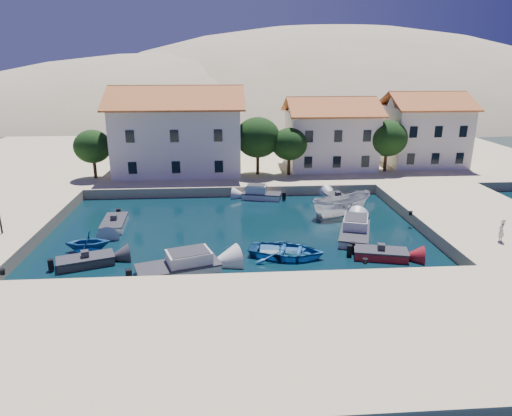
# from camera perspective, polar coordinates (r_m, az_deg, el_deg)

# --- Properties ---
(ground) EXTENTS (400.00, 400.00, 0.00)m
(ground) POSITION_cam_1_polar(r_m,az_deg,el_deg) (28.45, -2.01, -9.92)
(ground) COLOR black
(ground) RESTS_ON ground
(quay_south) EXTENTS (52.00, 12.00, 1.00)m
(quay_south) POSITION_cam_1_polar(r_m,az_deg,el_deg) (23.03, -1.43, -15.76)
(quay_south) COLOR #CDBE8C
(quay_south) RESTS_ON ground
(quay_east) EXTENTS (11.00, 20.00, 1.00)m
(quay_east) POSITION_cam_1_polar(r_m,az_deg,el_deg) (43.05, 25.83, -1.24)
(quay_east) COLOR #CDBE8C
(quay_east) RESTS_ON ground
(quay_north) EXTENTS (80.00, 36.00, 1.00)m
(quay_north) POSITION_cam_1_polar(r_m,az_deg,el_deg) (64.51, -1.52, 6.40)
(quay_north) COLOR #CDBE8C
(quay_north) RESTS_ON ground
(hills) EXTENTS (254.00, 176.00, 99.00)m
(hills) POSITION_cam_1_polar(r_m,az_deg,el_deg) (154.73, 4.01, 4.04)
(hills) COLOR tan
(hills) RESTS_ON ground
(building_left) EXTENTS (14.70, 9.45, 9.70)m
(building_left) POSITION_cam_1_polar(r_m,az_deg,el_deg) (53.92, -9.71, 9.76)
(building_left) COLOR white
(building_left) RESTS_ON quay_north
(building_mid) EXTENTS (10.50, 8.40, 8.30)m
(building_mid) POSITION_cam_1_polar(r_m,az_deg,el_deg) (56.24, 9.25, 9.37)
(building_mid) COLOR white
(building_mid) RESTS_ON quay_north
(building_right) EXTENTS (9.45, 8.40, 8.80)m
(building_right) POSITION_cam_1_polar(r_m,az_deg,el_deg) (61.00, 20.24, 9.40)
(building_right) COLOR white
(building_right) RESTS_ON quay_north
(trees) EXTENTS (37.30, 5.30, 6.45)m
(trees) POSITION_cam_1_polar(r_m,az_deg,el_deg) (51.60, 1.91, 8.42)
(trees) COLOR #382314
(trees) RESTS_ON quay_north
(bollards) EXTENTS (29.36, 9.56, 0.30)m
(bollards) POSITION_cam_1_polar(r_m,az_deg,el_deg) (31.66, 2.79, -4.65)
(bollards) COLOR black
(bollards) RESTS_ON ground
(motorboat_grey_sw) EXTENTS (4.05, 2.80, 1.25)m
(motorboat_grey_sw) POSITION_cam_1_polar(r_m,az_deg,el_deg) (33.34, -20.50, -6.23)
(motorboat_grey_sw) COLOR #303034
(motorboat_grey_sw) RESTS_ON ground
(cabin_cruiser_south) EXTENTS (5.83, 3.88, 1.60)m
(cabin_cruiser_south) POSITION_cam_1_polar(r_m,az_deg,el_deg) (30.51, -9.70, -7.19)
(cabin_cruiser_south) COLOR silver
(cabin_cruiser_south) RESTS_ON ground
(rowboat_south) EXTENTS (6.23, 5.19, 1.11)m
(rowboat_south) POSITION_cam_1_polar(r_m,az_deg,el_deg) (32.78, 3.84, -6.05)
(rowboat_south) COLOR #1B5494
(rowboat_south) RESTS_ON ground
(motorboat_red_se) EXTENTS (4.00, 2.50, 1.25)m
(motorboat_red_se) POSITION_cam_1_polar(r_m,az_deg,el_deg) (33.55, 15.31, -5.55)
(motorboat_red_se) COLOR maroon
(motorboat_red_se) RESTS_ON ground
(cabin_cruiser_east) EXTENTS (3.81, 5.85, 1.60)m
(cabin_cruiser_east) POSITION_cam_1_polar(r_m,az_deg,el_deg) (36.85, 12.25, -2.88)
(cabin_cruiser_east) COLOR silver
(cabin_cruiser_east) RESTS_ON ground
(boat_east) EXTENTS (6.19, 3.84, 2.24)m
(boat_east) POSITION_cam_1_polar(r_m,az_deg,el_deg) (41.80, 10.56, -0.97)
(boat_east) COLOR silver
(boat_east) RESTS_ON ground
(motorboat_white_ne) EXTENTS (2.39, 4.00, 1.25)m
(motorboat_white_ne) POSITION_cam_1_polar(r_m,az_deg,el_deg) (45.77, 10.20, 1.09)
(motorboat_white_ne) COLOR silver
(motorboat_white_ne) RESTS_ON ground
(rowboat_west) EXTENTS (3.37, 2.97, 1.67)m
(rowboat_west) POSITION_cam_1_polar(r_m,az_deg,el_deg) (35.89, -20.19, -4.99)
(rowboat_west) COLOR #1B5494
(rowboat_west) RESTS_ON ground
(motorboat_white_west) EXTENTS (2.08, 4.22, 1.25)m
(motorboat_white_west) POSITION_cam_1_polar(r_m,az_deg,el_deg) (40.13, -17.29, -1.85)
(motorboat_white_west) COLOR silver
(motorboat_white_west) RESTS_ON ground
(cabin_cruiser_north) EXTENTS (4.18, 2.57, 1.60)m
(cabin_cruiser_north) POSITION_cam_1_polar(r_m,az_deg,el_deg) (46.13, 0.71, 1.74)
(cabin_cruiser_north) COLOR silver
(cabin_cruiser_north) RESTS_ON ground
(pedestrian) EXTENTS (0.73, 0.68, 1.67)m
(pedestrian) POSITION_cam_1_polar(r_m,az_deg,el_deg) (36.79, 28.32, -2.46)
(pedestrian) COLOR beige
(pedestrian) RESTS_ON quay_east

